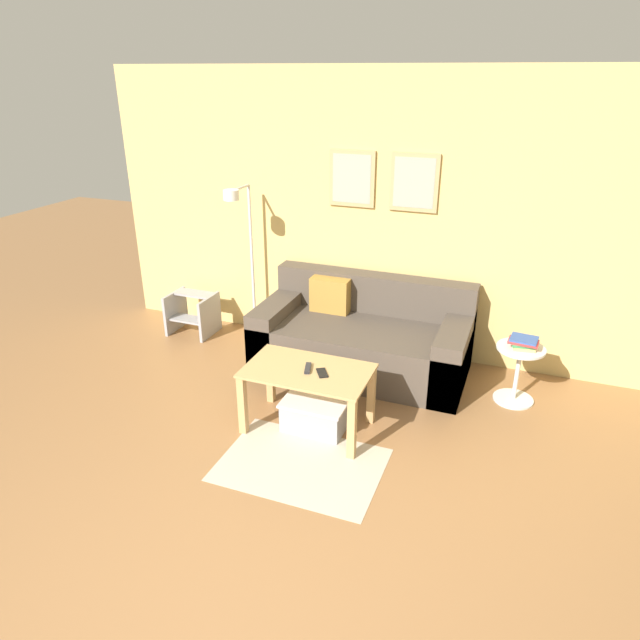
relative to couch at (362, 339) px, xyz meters
name	(u,v)px	position (x,y,z in m)	size (l,w,h in m)	color
ground_plane	(201,635)	(0.08, -2.88, -0.28)	(16.00, 16.00, 0.00)	olive
wall_back	(390,218)	(0.08, 0.48, 1.00)	(5.60, 0.09, 2.55)	#D6B76B
area_rug	(301,464)	(0.03, -1.51, -0.28)	(1.11, 0.78, 0.01)	#C1B299
couch	(362,339)	(0.00, 0.00, 0.00)	(1.86, 0.91, 0.79)	#4C4238
coffee_table	(308,382)	(-0.10, -1.06, 0.11)	(0.92, 0.55, 0.50)	tan
storage_bin	(317,412)	(-0.04, -1.03, -0.16)	(0.48, 0.40, 0.24)	gray
floor_lamp	(244,249)	(-1.23, 0.14, 0.67)	(0.21, 0.50, 1.54)	silver
side_table	(518,369)	(1.34, -0.10, 0.01)	(0.38, 0.38, 0.48)	silver
book_stack	(524,343)	(1.35, -0.11, 0.25)	(0.24, 0.20, 0.08)	#D8C666
remote_control	(308,368)	(-0.10, -1.06, 0.22)	(0.04, 0.15, 0.02)	#232328
cell_phone	(322,373)	(0.02, -1.08, 0.21)	(0.07, 0.14, 0.01)	black
step_stool	(192,312)	(-1.85, 0.10, -0.06)	(0.44, 0.39, 0.41)	#99999E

